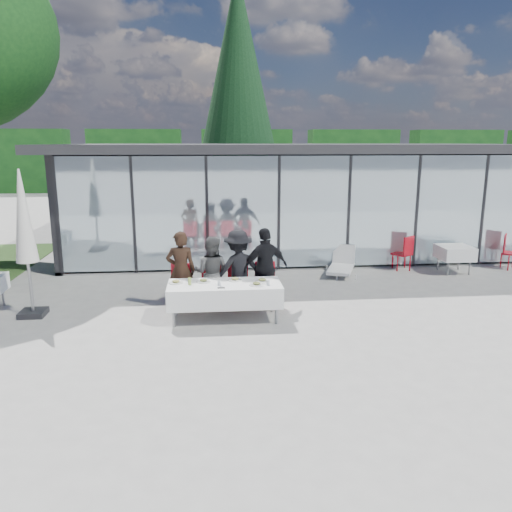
# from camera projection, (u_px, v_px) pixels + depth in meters

# --- Properties ---
(ground) EXTENTS (90.00, 90.00, 0.00)m
(ground) POSITION_uv_depth(u_px,v_px,m) (255.00, 322.00, 9.92)
(ground) COLOR #A09E98
(ground) RESTS_ON ground
(pavilion) EXTENTS (14.80, 8.80, 3.44)m
(pavilion) POSITION_uv_depth(u_px,v_px,m) (290.00, 182.00, 17.55)
(pavilion) COLOR gray
(pavilion) RESTS_ON ground
(treeline) EXTENTS (62.50, 2.00, 4.40)m
(treeline) POSITION_uv_depth(u_px,v_px,m) (192.00, 160.00, 36.41)
(treeline) COLOR #123914
(treeline) RESTS_ON ground
(dining_table) EXTENTS (2.26, 0.96, 0.75)m
(dining_table) POSITION_uv_depth(u_px,v_px,m) (225.00, 294.00, 9.98)
(dining_table) COLOR white
(dining_table) RESTS_ON ground
(diner_a) EXTENTS (0.63, 0.63, 1.69)m
(diner_a) POSITION_uv_depth(u_px,v_px,m) (181.00, 271.00, 10.55)
(diner_a) COLOR #301F15
(diner_a) RESTS_ON ground
(diner_chair_a) EXTENTS (0.44, 0.44, 0.97)m
(diner_chair_a) POSITION_uv_depth(u_px,v_px,m) (181.00, 285.00, 10.63)
(diner_chair_a) COLOR #B10B18
(diner_chair_a) RESTS_ON ground
(diner_b) EXTENTS (0.97, 0.97, 1.57)m
(diner_b) POSITION_uv_depth(u_px,v_px,m) (212.00, 273.00, 10.63)
(diner_b) COLOR #525252
(diner_b) RESTS_ON ground
(diner_chair_b) EXTENTS (0.44, 0.44, 0.97)m
(diner_chair_b) POSITION_uv_depth(u_px,v_px,m) (212.00, 284.00, 10.69)
(diner_chair_b) COLOR #B10B18
(diner_chair_b) RESTS_ON ground
(diner_c) EXTENTS (1.38, 1.38, 1.70)m
(diner_c) POSITION_uv_depth(u_px,v_px,m) (238.00, 269.00, 10.67)
(diner_c) COLOR black
(diner_c) RESTS_ON ground
(diner_chair_c) EXTENTS (0.44, 0.44, 0.97)m
(diner_chair_c) POSITION_uv_depth(u_px,v_px,m) (238.00, 283.00, 10.74)
(diner_chair_c) COLOR #B10B18
(diner_chair_c) RESTS_ON ground
(diner_d) EXTENTS (1.27, 1.27, 1.73)m
(diner_d) POSITION_uv_depth(u_px,v_px,m) (266.00, 268.00, 10.72)
(diner_d) COLOR black
(diner_d) RESTS_ON ground
(diner_chair_d) EXTENTS (0.44, 0.44, 0.97)m
(diner_chair_d) POSITION_uv_depth(u_px,v_px,m) (265.00, 282.00, 10.80)
(diner_chair_d) COLOR #B10B18
(diner_chair_d) RESTS_ON ground
(plate_a) EXTENTS (0.29, 0.29, 0.07)m
(plate_a) POSITION_uv_depth(u_px,v_px,m) (176.00, 282.00, 9.96)
(plate_a) COLOR white
(plate_a) RESTS_ON dining_table
(plate_b) EXTENTS (0.29, 0.29, 0.07)m
(plate_b) POSITION_uv_depth(u_px,v_px,m) (203.00, 281.00, 10.04)
(plate_b) COLOR white
(plate_b) RESTS_ON dining_table
(plate_c) EXTENTS (0.29, 0.29, 0.07)m
(plate_c) POSITION_uv_depth(u_px,v_px,m) (235.00, 279.00, 10.15)
(plate_c) COLOR white
(plate_c) RESTS_ON dining_table
(plate_d) EXTENTS (0.29, 0.29, 0.07)m
(plate_d) POSITION_uv_depth(u_px,v_px,m) (262.00, 280.00, 10.07)
(plate_d) COLOR white
(plate_d) RESTS_ON dining_table
(plate_extra) EXTENTS (0.29, 0.29, 0.07)m
(plate_extra) POSITION_uv_depth(u_px,v_px,m) (257.00, 284.00, 9.81)
(plate_extra) COLOR white
(plate_extra) RESTS_ON dining_table
(juice_bottle) EXTENTS (0.06, 0.06, 0.14)m
(juice_bottle) POSITION_uv_depth(u_px,v_px,m) (190.00, 281.00, 9.83)
(juice_bottle) COLOR #94B64C
(juice_bottle) RESTS_ON dining_table
(drinking_glasses) EXTENTS (1.03, 0.12, 0.10)m
(drinking_glasses) POSITION_uv_depth(u_px,v_px,m) (244.00, 283.00, 9.80)
(drinking_glasses) COLOR silver
(drinking_glasses) RESTS_ON dining_table
(folded_eyeglasses) EXTENTS (0.14, 0.03, 0.01)m
(folded_eyeglasses) POSITION_uv_depth(u_px,v_px,m) (221.00, 288.00, 9.62)
(folded_eyeglasses) COLOR black
(folded_eyeglasses) RESTS_ON dining_table
(spare_table_right) EXTENTS (0.86, 0.86, 0.74)m
(spare_table_right) POSITION_uv_depth(u_px,v_px,m) (455.00, 253.00, 13.60)
(spare_table_right) COLOR white
(spare_table_right) RESTS_ON ground
(spare_chair_a) EXTENTS (0.61, 0.61, 0.97)m
(spare_chair_a) POSITION_uv_depth(u_px,v_px,m) (508.00, 250.00, 14.03)
(spare_chair_a) COLOR #B10B18
(spare_chair_a) RESTS_ON ground
(spare_chair_b) EXTENTS (0.61, 0.61, 0.97)m
(spare_chair_b) POSITION_uv_depth(u_px,v_px,m) (405.00, 251.00, 13.84)
(spare_chair_b) COLOR #B10B18
(spare_chair_b) RESTS_ON ground
(market_umbrella) EXTENTS (0.50, 0.50, 3.00)m
(market_umbrella) POSITION_uv_depth(u_px,v_px,m) (24.00, 225.00, 9.87)
(market_umbrella) COLOR black
(market_umbrella) RESTS_ON ground
(lounger) EXTENTS (1.06, 1.46, 0.72)m
(lounger) POSITION_uv_depth(u_px,v_px,m) (342.00, 264.00, 13.56)
(lounger) COLOR white
(lounger) RESTS_ON ground
(conifer_tree) EXTENTS (4.00, 4.00, 10.50)m
(conifer_tree) POSITION_uv_depth(u_px,v_px,m) (238.00, 82.00, 21.25)
(conifer_tree) COLOR #382316
(conifer_tree) RESTS_ON ground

